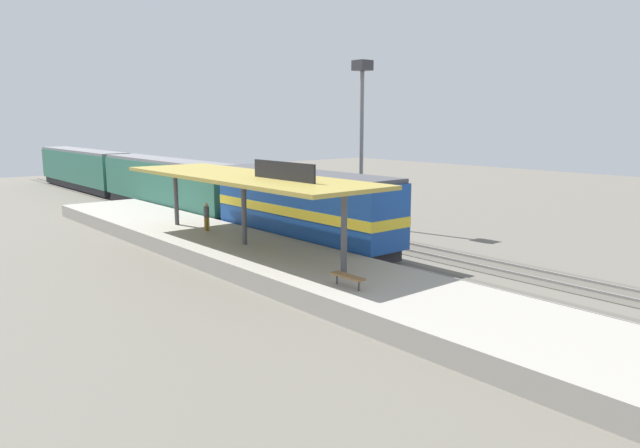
{
  "coord_description": "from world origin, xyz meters",
  "views": [
    {
      "loc": [
        -21.66,
        -26.49,
        7.6
      ],
      "look_at": [
        -1.38,
        -2.57,
        2.0
      ],
      "focal_mm": 32.79,
      "sensor_mm": 36.0,
      "label": 1
    }
  ],
  "objects_px": {
    "passenger_carriage_front": "(168,184)",
    "platform_bench": "(348,277)",
    "light_mast": "(362,108)",
    "person_waiting": "(207,215)",
    "locomotive": "(303,208)",
    "passenger_carriage_rear": "(83,169)"
  },
  "relations": [
    {
      "from": "passenger_carriage_front",
      "to": "platform_bench",
      "type": "bearing_deg",
      "value": -101.94
    },
    {
      "from": "light_mast",
      "to": "person_waiting",
      "type": "xyz_separation_m",
      "value": [
        -11.99,
        1.18,
        -6.54
      ]
    },
    {
      "from": "platform_bench",
      "to": "person_waiting",
      "type": "distance_m",
      "value": 14.72
    },
    {
      "from": "platform_bench",
      "to": "light_mast",
      "type": "relative_size",
      "value": 0.15
    },
    {
      "from": "locomotive",
      "to": "light_mast",
      "type": "relative_size",
      "value": 1.23
    },
    {
      "from": "platform_bench",
      "to": "passenger_carriage_rear",
      "type": "distance_m",
      "value": 49.56
    },
    {
      "from": "platform_bench",
      "to": "locomotive",
      "type": "bearing_deg",
      "value": 59.98
    },
    {
      "from": "platform_bench",
      "to": "passenger_carriage_rear",
      "type": "height_order",
      "value": "passenger_carriage_rear"
    },
    {
      "from": "light_mast",
      "to": "person_waiting",
      "type": "relative_size",
      "value": 6.84
    },
    {
      "from": "passenger_carriage_front",
      "to": "passenger_carriage_rear",
      "type": "xyz_separation_m",
      "value": [
        0.0,
        20.8,
        0.0
      ]
    },
    {
      "from": "locomotive",
      "to": "person_waiting",
      "type": "height_order",
      "value": "locomotive"
    },
    {
      "from": "person_waiting",
      "to": "passenger_carriage_rear",
      "type": "bearing_deg",
      "value": 83.09
    },
    {
      "from": "platform_bench",
      "to": "locomotive",
      "type": "height_order",
      "value": "locomotive"
    },
    {
      "from": "locomotive",
      "to": "passenger_carriage_front",
      "type": "height_order",
      "value": "locomotive"
    },
    {
      "from": "locomotive",
      "to": "light_mast",
      "type": "xyz_separation_m",
      "value": [
        7.8,
        3.04,
        5.99
      ]
    },
    {
      "from": "platform_bench",
      "to": "light_mast",
      "type": "distance_m",
      "value": 20.51
    },
    {
      "from": "locomotive",
      "to": "light_mast",
      "type": "height_order",
      "value": "light_mast"
    },
    {
      "from": "platform_bench",
      "to": "passenger_carriage_front",
      "type": "height_order",
      "value": "passenger_carriage_front"
    },
    {
      "from": "light_mast",
      "to": "platform_bench",
      "type": "bearing_deg",
      "value": -135.79
    },
    {
      "from": "locomotive",
      "to": "passenger_carriage_rear",
      "type": "bearing_deg",
      "value": 90.0
    },
    {
      "from": "passenger_carriage_front",
      "to": "person_waiting",
      "type": "height_order",
      "value": "passenger_carriage_front"
    },
    {
      "from": "locomotive",
      "to": "person_waiting",
      "type": "xyz_separation_m",
      "value": [
        -4.19,
        4.22,
        -0.56
      ]
    }
  ]
}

